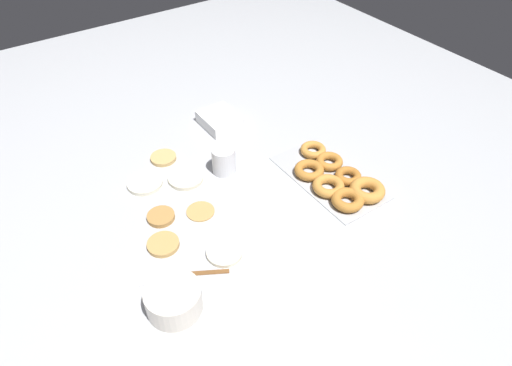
% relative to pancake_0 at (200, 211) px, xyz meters
% --- Properties ---
extents(ground_plane, '(3.00, 3.00, 0.00)m').
position_rel_pancake_0_xyz_m(ground_plane, '(0.06, -0.08, -0.00)').
color(ground_plane, '#B2B5BA').
extents(pancake_0, '(0.09, 0.09, 0.01)m').
position_rel_pancake_0_xyz_m(pancake_0, '(0.00, 0.00, 0.00)').
color(pancake_0, tan).
rests_on(pancake_0, ground_plane).
extents(pancake_1, '(0.12, 0.12, 0.01)m').
position_rel_pancake_0_xyz_m(pancake_1, '(0.22, 0.09, 0.00)').
color(pancake_1, silver).
rests_on(pancake_1, ground_plane).
extents(pancake_2, '(0.09, 0.09, 0.02)m').
position_rel_pancake_0_xyz_m(pancake_2, '(0.04, 0.11, 0.00)').
color(pancake_2, '#B27F42').
rests_on(pancake_2, ground_plane).
extents(pancake_3, '(0.10, 0.10, 0.01)m').
position_rel_pancake_0_xyz_m(pancake_3, '(-0.19, 0.03, 0.00)').
color(pancake_3, silver).
rests_on(pancake_3, ground_plane).
extents(pancake_4, '(0.09, 0.09, 0.01)m').
position_rel_pancake_0_xyz_m(pancake_4, '(-0.06, 0.16, 0.00)').
color(pancake_4, tan).
rests_on(pancake_4, ground_plane).
extents(pancake_5, '(0.09, 0.09, 0.01)m').
position_rel_pancake_0_xyz_m(pancake_5, '(0.31, -0.02, 0.00)').
color(pancake_5, tan).
rests_on(pancake_5, ground_plane).
extents(pancake_6, '(0.12, 0.12, 0.01)m').
position_rel_pancake_0_xyz_m(pancake_6, '(0.16, -0.04, 0.00)').
color(pancake_6, beige).
rests_on(pancake_6, ground_plane).
extents(donut_tray, '(0.40, 0.21, 0.04)m').
position_rel_pancake_0_xyz_m(donut_tray, '(-0.14, -0.44, 0.01)').
color(donut_tray, '#ADAFB5').
rests_on(donut_tray, ground_plane).
extents(batter_bowl, '(0.14, 0.14, 0.07)m').
position_rel_pancake_0_xyz_m(batter_bowl, '(-0.27, 0.22, 0.03)').
color(batter_bowl, silver).
rests_on(batter_bowl, ground_plane).
extents(container_stack, '(0.16, 0.13, 0.05)m').
position_rel_pancake_0_xyz_m(container_stack, '(0.37, -0.30, 0.02)').
color(container_stack, white).
rests_on(container_stack, ground_plane).
extents(paper_cup, '(0.08, 0.08, 0.10)m').
position_rel_pancake_0_xyz_m(paper_cup, '(0.13, -0.17, 0.04)').
color(paper_cup, white).
rests_on(paper_cup, ground_plane).
extents(spatula, '(0.15, 0.23, 0.01)m').
position_rel_pancake_0_xyz_m(spatula, '(-0.17, 0.19, -0.00)').
color(spatula, brown).
rests_on(spatula, ground_plane).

